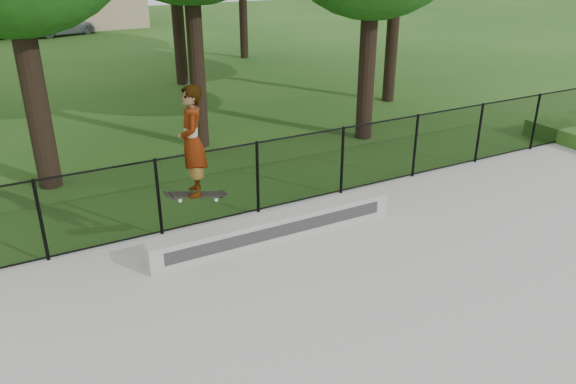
% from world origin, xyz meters
% --- Properties ---
extents(grind_ledge, '(4.75, 0.40, 0.47)m').
position_xyz_m(grind_ledge, '(-2.23, 4.70, 0.30)').
color(grind_ledge, '#A3A39E').
rests_on(grind_ledge, concrete_slab).
extents(car_c, '(4.09, 2.75, 1.19)m').
position_xyz_m(car_c, '(-1.67, 34.18, 0.59)').
color(car_c, '#A0A7B5').
rests_on(car_c, ground).
extents(skater_airborne, '(0.83, 0.73, 1.93)m').
position_xyz_m(skater_airborne, '(-3.73, 4.57, 2.20)').
color(skater_airborne, black).
rests_on(skater_airborne, ground).
extents(chainlink_fence, '(16.06, 0.06, 1.50)m').
position_xyz_m(chainlink_fence, '(0.00, 5.90, 0.81)').
color(chainlink_fence, black).
rests_on(chainlink_fence, concrete_slab).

